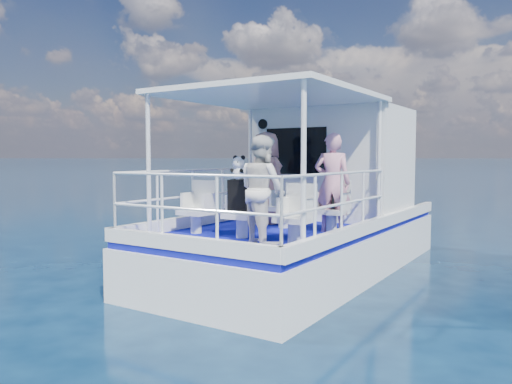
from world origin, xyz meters
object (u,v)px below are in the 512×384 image
Objects in this scene: passenger_port_fwd at (266,178)px; backpack_center at (240,197)px; passenger_stbd_aft at (262,190)px; panda at (239,168)px.

backpack_center is at bearing 119.25° from passenger_port_fwd.
panda is at bearing 5.45° from passenger_stbd_aft.
passenger_stbd_aft is 3.03× the size of backpack_center.
backpack_center is at bearing 94.67° from panda.
passenger_port_fwd is 2.22m from passenger_stbd_aft.
panda reaches higher than backpack_center.
passenger_stbd_aft is at bearing -21.15° from panda.
panda is at bearing 119.07° from passenger_port_fwd.
passenger_port_fwd is at bearing 108.51° from backpack_center.
backpack_center is (0.57, -1.69, -0.21)m from passenger_port_fwd.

